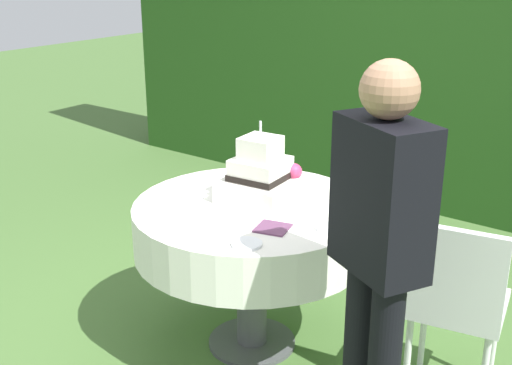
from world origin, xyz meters
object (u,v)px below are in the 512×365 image
serving_plate_far (328,228)px  garden_chair (455,297)px  cake_table (252,229)px  standing_person (379,249)px  serving_plate_near (193,196)px  wedding_cake (261,177)px  serving_plate_left (247,244)px  napkin_stack (273,228)px

serving_plate_far → garden_chair: size_ratio=0.13×
cake_table → garden_chair: size_ratio=1.28×
standing_person → garden_chair: bearing=77.0°
serving_plate_near → standing_person: bearing=-14.1°
wedding_cake → serving_plate_far: wedding_cake is taller
wedding_cake → garden_chair: wedding_cake is taller
wedding_cake → serving_plate_near: size_ratio=3.53×
serving_plate_far → cake_table: bearing=176.3°
serving_plate_left → serving_plate_near: bearing=153.0°
serving_plate_near → serving_plate_left: (0.55, -0.28, 0.00)m
cake_table → serving_plate_far: 0.46m
serving_plate_left → garden_chair: size_ratio=0.15×
cake_table → standing_person: (0.86, -0.38, 0.28)m
serving_plate_near → garden_chair: bearing=10.4°
serving_plate_near → standing_person: size_ratio=0.07×
cake_table → wedding_cake: wedding_cake is taller
serving_plate_near → serving_plate_far: size_ratio=0.96×
cake_table → wedding_cake: bearing=92.9°
serving_plate_far → serving_plate_left: (-0.18, -0.35, 0.00)m
serving_plate_far → napkin_stack: 0.24m
serving_plate_left → garden_chair: bearing=35.5°
cake_table → serving_plate_left: bearing=-55.3°
serving_plate_near → wedding_cake: bearing=31.7°
napkin_stack → garden_chair: bearing=23.2°
serving_plate_far → napkin_stack: serving_plate_far is taller
serving_plate_left → garden_chair: (0.72, 0.51, -0.24)m
napkin_stack → standing_person: bearing=-19.0°
wedding_cake → serving_plate_near: (-0.28, -0.18, -0.11)m
serving_plate_far → standing_person: bearing=-40.5°
standing_person → wedding_cake: bearing=151.6°
napkin_stack → garden_chair: size_ratio=0.16×
cake_table → napkin_stack: (0.25, -0.17, 0.13)m
serving_plate_near → cake_table: bearing=18.1°
garden_chair → serving_plate_far: bearing=-162.7°
garden_chair → cake_table: bearing=-171.9°
serving_plate_far → standing_person: standing_person is taller
cake_table → standing_person: bearing=-24.1°
cake_table → standing_person: standing_person is taller
napkin_stack → cake_table: bearing=145.0°
serving_plate_near → serving_plate_far: same height
serving_plate_near → serving_plate_left: same height
cake_table → serving_plate_far: size_ratio=9.78×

